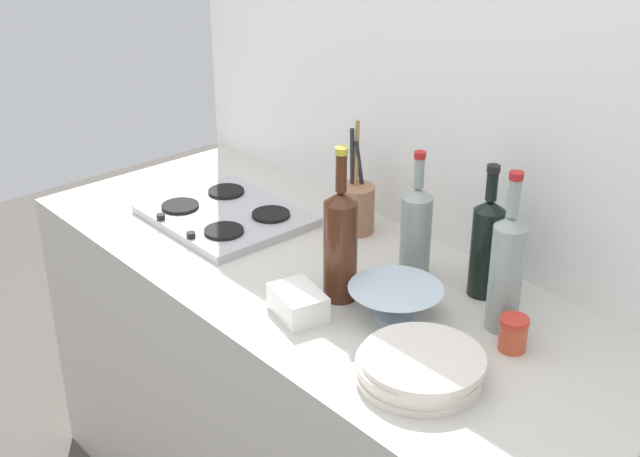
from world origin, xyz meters
name	(u,v)px	position (x,y,z in m)	size (l,w,h in m)	color
counter_block	(320,415)	(0.00, 0.00, 0.45)	(1.80, 0.70, 0.90)	beige
backsplash_panel	(428,143)	(0.00, 0.38, 1.15)	(1.90, 0.06, 2.30)	white
stovetop_hob	(225,215)	(-0.41, 0.00, 0.91)	(0.43, 0.36, 0.04)	#B2B2B7
plate_stack	(420,367)	(0.48, -0.15, 0.93)	(0.26, 0.26, 0.06)	silver
wine_bottle_leftmost	(506,270)	(0.46, 0.13, 1.05)	(0.07, 0.07, 0.38)	gray
wine_bottle_mid_left	(486,245)	(0.34, 0.22, 1.03)	(0.07, 0.07, 0.33)	black
wine_bottle_mid_right	(416,230)	(0.17, 0.16, 1.03)	(0.08, 0.08, 0.33)	gray
wine_bottle_rightmost	(340,243)	(0.13, -0.05, 1.05)	(0.08, 0.08, 0.38)	#472314
mixing_bowl	(395,301)	(0.28, -0.01, 0.94)	(0.22, 0.22, 0.08)	silver
butter_dish	(298,303)	(0.13, -0.18, 0.93)	(0.13, 0.10, 0.06)	white
utensil_crock	(356,206)	(-0.11, 0.23, 0.97)	(0.10, 0.10, 0.31)	#996B4C
condiment_jar_front	(513,334)	(0.54, 0.08, 0.94)	(0.06, 0.06, 0.08)	#C64C2D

